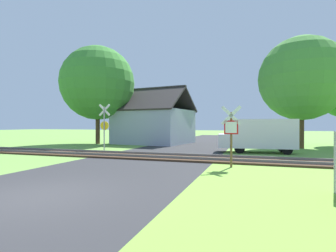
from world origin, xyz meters
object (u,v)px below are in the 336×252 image
Objects in this scene: tree_right at (302,79)px; tree_left at (98,83)px; stop_sign_near at (231,131)px; crossing_sign_far at (104,124)px; mail_truck at (259,134)px; house at (154,125)px.

tree_left reaches higher than tree_right.
tree_right is (4.52, 11.14, 3.93)m from stop_sign_near.
mail_truck is at bearing 4.70° from crossing_sign_far.
tree_left is at bearing 72.22° from mail_truck.
house reaches higher than mail_truck.
tree_right is at bearing -112.51° from stop_sign_near.
mail_truck is at bearing -100.95° from stop_sign_near.
house reaches higher than crossing_sign_far.
mail_truck is at bearing -126.60° from tree_right.
stop_sign_near is 15.53m from house.
crossing_sign_far is 8.28m from house.
stop_sign_near reaches higher than mail_truck.
tree_left is (-4.93, -2.57, 4.08)m from house.
stop_sign_near is 0.35× the size of house.
stop_sign_near is at bearing -37.32° from tree_left.
stop_sign_near is at bearing -33.16° from crossing_sign_far.
crossing_sign_far is at bearing -154.82° from tree_right.
tree_left is at bearing 120.47° from crossing_sign_far.
house is at bearing -56.66° from stop_sign_near.
stop_sign_near is 17.59m from tree_left.
crossing_sign_far is (-9.28, 4.65, 0.33)m from stop_sign_near.
tree_right is 18.10m from tree_left.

